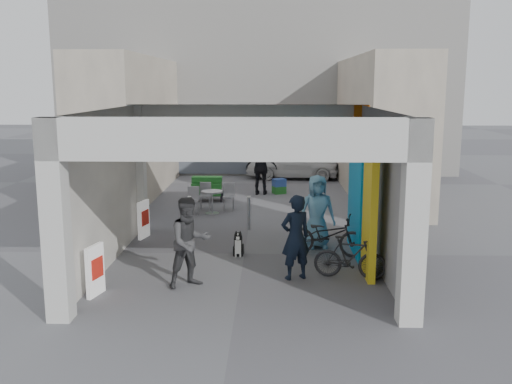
{
  "coord_description": "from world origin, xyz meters",
  "views": [
    {
      "loc": [
        0.63,
        -13.25,
        4.01
      ],
      "look_at": [
        0.25,
        1.0,
        1.33
      ],
      "focal_mm": 40.0,
      "sensor_mm": 36.0,
      "label": 1
    }
  ],
  "objects_px": {
    "border_collie": "(238,246)",
    "man_with_dog": "(296,237)",
    "bicycle_front": "(327,235)",
    "man_back_turned": "(190,242)",
    "produce_stand": "(207,191)",
    "bicycle_rear": "(350,257)",
    "man_elderly": "(317,211)",
    "white_van": "(293,163)",
    "cafe_set": "(210,202)",
    "man_crates": "(261,168)"
  },
  "relations": [
    {
      "from": "man_back_turned",
      "to": "man_elderly",
      "type": "bearing_deg",
      "value": 13.29
    },
    {
      "from": "produce_stand",
      "to": "cafe_set",
      "type": "bearing_deg",
      "value": -90.56
    },
    {
      "from": "cafe_set",
      "to": "produce_stand",
      "type": "relative_size",
      "value": 1.15
    },
    {
      "from": "man_elderly",
      "to": "white_van",
      "type": "distance_m",
      "value": 10.73
    },
    {
      "from": "cafe_set",
      "to": "produce_stand",
      "type": "bearing_deg",
      "value": 99.34
    },
    {
      "from": "bicycle_rear",
      "to": "white_van",
      "type": "relative_size",
      "value": 0.38
    },
    {
      "from": "cafe_set",
      "to": "man_elderly",
      "type": "distance_m",
      "value": 5.13
    },
    {
      "from": "man_crates",
      "to": "bicycle_rear",
      "type": "bearing_deg",
      "value": 107.29
    },
    {
      "from": "border_collie",
      "to": "bicycle_rear",
      "type": "bearing_deg",
      "value": -29.95
    },
    {
      "from": "produce_stand",
      "to": "man_crates",
      "type": "distance_m",
      "value": 2.36
    },
    {
      "from": "man_elderly",
      "to": "bicycle_front",
      "type": "distance_m",
      "value": 0.83
    },
    {
      "from": "bicycle_front",
      "to": "border_collie",
      "type": "bearing_deg",
      "value": 108.35
    },
    {
      "from": "man_with_dog",
      "to": "white_van",
      "type": "relative_size",
      "value": 0.45
    },
    {
      "from": "cafe_set",
      "to": "white_van",
      "type": "relative_size",
      "value": 0.36
    },
    {
      "from": "man_back_turned",
      "to": "white_van",
      "type": "bearing_deg",
      "value": 46.31
    },
    {
      "from": "border_collie",
      "to": "man_crates",
      "type": "bearing_deg",
      "value": 89.52
    },
    {
      "from": "bicycle_front",
      "to": "produce_stand",
      "type": "bearing_deg",
      "value": 44.68
    },
    {
      "from": "man_back_turned",
      "to": "bicycle_rear",
      "type": "height_order",
      "value": "man_back_turned"
    },
    {
      "from": "border_collie",
      "to": "man_elderly",
      "type": "xyz_separation_m",
      "value": [
        1.92,
        0.79,
        0.67
      ]
    },
    {
      "from": "man_elderly",
      "to": "bicycle_rear",
      "type": "height_order",
      "value": "man_elderly"
    },
    {
      "from": "produce_stand",
      "to": "bicycle_rear",
      "type": "bearing_deg",
      "value": -74.05
    },
    {
      "from": "cafe_set",
      "to": "man_elderly",
      "type": "bearing_deg",
      "value": -52.12
    },
    {
      "from": "man_back_turned",
      "to": "produce_stand",
      "type": "bearing_deg",
      "value": 61.23
    },
    {
      "from": "man_crates",
      "to": "man_elderly",
      "type": "bearing_deg",
      "value": 107.24
    },
    {
      "from": "cafe_set",
      "to": "border_collie",
      "type": "relative_size",
      "value": 2.31
    },
    {
      "from": "man_back_turned",
      "to": "bicycle_rear",
      "type": "relative_size",
      "value": 1.21
    },
    {
      "from": "man_elderly",
      "to": "bicycle_front",
      "type": "height_order",
      "value": "man_elderly"
    },
    {
      "from": "bicycle_front",
      "to": "white_van",
      "type": "xyz_separation_m",
      "value": [
        -0.38,
        11.42,
        0.18
      ]
    },
    {
      "from": "man_elderly",
      "to": "produce_stand",
      "type": "bearing_deg",
      "value": 109.3
    },
    {
      "from": "bicycle_front",
      "to": "white_van",
      "type": "relative_size",
      "value": 0.47
    },
    {
      "from": "white_van",
      "to": "man_back_turned",
      "type": "bearing_deg",
      "value": 173.58
    },
    {
      "from": "bicycle_front",
      "to": "bicycle_rear",
      "type": "bearing_deg",
      "value": -153.19
    },
    {
      "from": "man_crates",
      "to": "man_back_turned",
      "type": "bearing_deg",
      "value": 87.79
    },
    {
      "from": "man_back_turned",
      "to": "man_with_dog",
      "type": "bearing_deg",
      "value": -19.7
    },
    {
      "from": "man_elderly",
      "to": "man_crates",
      "type": "distance_m",
      "value": 7.16
    },
    {
      "from": "cafe_set",
      "to": "bicycle_rear",
      "type": "bearing_deg",
      "value": -60.22
    },
    {
      "from": "man_crates",
      "to": "border_collie",
      "type": "bearing_deg",
      "value": 92.01
    },
    {
      "from": "cafe_set",
      "to": "man_back_turned",
      "type": "xyz_separation_m",
      "value": [
        0.35,
        -6.92,
        0.61
      ]
    },
    {
      "from": "man_crates",
      "to": "white_van",
      "type": "relative_size",
      "value": 0.5
    },
    {
      "from": "produce_stand",
      "to": "man_crates",
      "type": "bearing_deg",
      "value": 23.03
    },
    {
      "from": "cafe_set",
      "to": "bicycle_rear",
      "type": "relative_size",
      "value": 0.95
    },
    {
      "from": "border_collie",
      "to": "man_with_dog",
      "type": "distance_m",
      "value": 2.16
    },
    {
      "from": "man_elderly",
      "to": "bicycle_rear",
      "type": "distance_m",
      "value": 2.44
    },
    {
      "from": "produce_stand",
      "to": "man_back_turned",
      "type": "xyz_separation_m",
      "value": [
        0.64,
        -8.66,
        0.59
      ]
    },
    {
      "from": "bicycle_rear",
      "to": "man_back_turned",
      "type": "bearing_deg",
      "value": 112.0
    },
    {
      "from": "man_back_turned",
      "to": "man_elderly",
      "type": "xyz_separation_m",
      "value": [
        2.77,
        2.9,
        0.0
      ]
    },
    {
      "from": "cafe_set",
      "to": "white_van",
      "type": "distance_m",
      "value": 7.33
    },
    {
      "from": "man_elderly",
      "to": "white_van",
      "type": "relative_size",
      "value": 0.46
    },
    {
      "from": "man_crates",
      "to": "bicycle_front",
      "type": "height_order",
      "value": "man_crates"
    },
    {
      "from": "bicycle_front",
      "to": "man_back_turned",
      "type": "bearing_deg",
      "value": 142.35
    }
  ]
}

